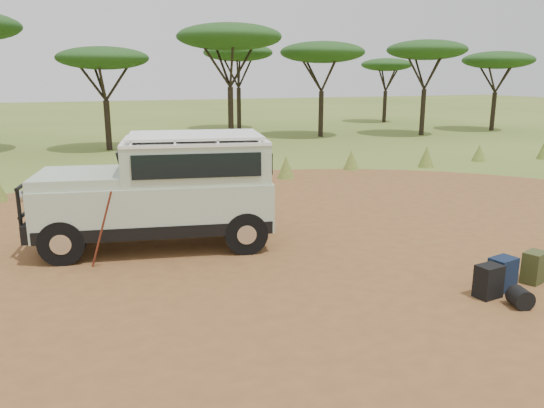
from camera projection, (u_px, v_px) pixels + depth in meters
name	position (u px, v px, depth m)	size (l,w,h in m)	color
ground	(317.00, 270.00, 9.77)	(140.00, 140.00, 0.00)	#556B26
dirt_clearing	(317.00, 270.00, 9.77)	(23.00, 23.00, 0.01)	brown
grass_fringe	(203.00, 171.00, 17.53)	(36.60, 1.60, 0.90)	#556B26
acacia_treeline	(156.00, 47.00, 26.75)	(46.70, 13.20, 6.26)	black
safari_vehicle	(164.00, 193.00, 10.92)	(5.06, 2.80, 2.33)	#AABCA0
walking_staff	(102.00, 230.00, 9.62)	(0.04, 0.04, 1.60)	maroon
backpack_black	(488.00, 281.00, 8.50)	(0.40, 0.29, 0.54)	black
backpack_navy	(502.00, 274.00, 8.79)	(0.43, 0.31, 0.56)	#0F1B31
backpack_olive	(534.00, 267.00, 9.11)	(0.40, 0.29, 0.55)	#3E4620
stuff_sack	(520.00, 298.00, 8.15)	(0.32, 0.32, 0.32)	black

